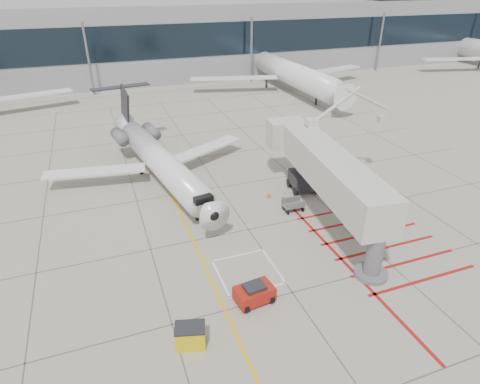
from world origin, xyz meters
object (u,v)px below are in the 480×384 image
object	(u,v)px
pushback_tug	(254,293)
regional_jet	(166,155)
jet_bridge	(335,182)
spill_bin	(190,336)

from	to	relation	value
pushback_tug	regional_jet	bearing A→B (deg)	89.80
jet_bridge	spill_bin	distance (m)	16.61
regional_jet	jet_bridge	world-z (taller)	jet_bridge
jet_bridge	spill_bin	size ratio (longest dim) A/B	12.25
regional_jet	jet_bridge	xyz separation A→B (m)	(11.39, -10.89, 0.32)
jet_bridge	spill_bin	bearing A→B (deg)	-142.42
pushback_tug	spill_bin	world-z (taller)	same
regional_jet	jet_bridge	distance (m)	15.76
pushback_tug	spill_bin	distance (m)	5.03
spill_bin	jet_bridge	bearing A→B (deg)	46.16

